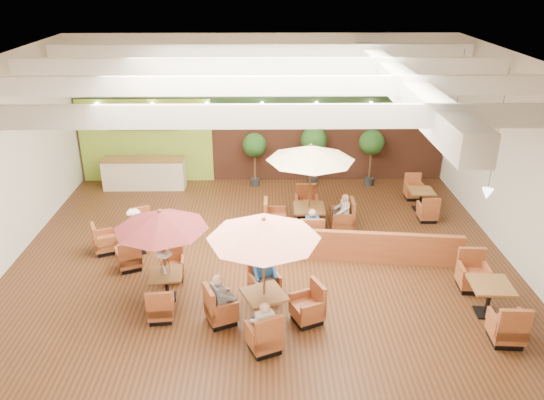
{
  "coord_description": "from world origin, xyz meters",
  "views": [
    {
      "loc": [
        0.11,
        -13.4,
        7.65
      ],
      "look_at": [
        0.3,
        0.5,
        1.5
      ],
      "focal_mm": 35.0,
      "sensor_mm": 36.0,
      "label": 1
    }
  ],
  "objects_px": {
    "table_0": "(162,232)",
    "diner_3": "(312,224)",
    "topiary_0": "(255,147)",
    "diner_0": "(264,321)",
    "table_1": "(264,253)",
    "diner_2": "(221,294)",
    "table_2": "(310,173)",
    "topiary_1": "(314,142)",
    "booth_divider": "(342,246)",
    "topiary_2": "(372,144)",
    "diner_1": "(264,271)",
    "table_4": "(488,299)",
    "table_3": "(128,239)",
    "service_counter": "(144,173)",
    "table_5": "(420,200)",
    "diner_4": "(343,209)"
  },
  "relations": [
    {
      "from": "table_4",
      "to": "topiary_2",
      "type": "bearing_deg",
      "value": 102.65
    },
    {
      "from": "diner_3",
      "to": "table_2",
      "type": "bearing_deg",
      "value": 88.17
    },
    {
      "from": "table_2",
      "to": "diner_4",
      "type": "bearing_deg",
      "value": 1.03
    },
    {
      "from": "table_5",
      "to": "diner_2",
      "type": "xyz_separation_m",
      "value": [
        -6.33,
        -6.23,
        0.43
      ]
    },
    {
      "from": "topiary_2",
      "to": "diner_4",
      "type": "relative_size",
      "value": 2.77
    },
    {
      "from": "diner_3",
      "to": "diner_4",
      "type": "xyz_separation_m",
      "value": [
        1.06,
        1.06,
        -0.01
      ]
    },
    {
      "from": "topiary_2",
      "to": "table_0",
      "type": "bearing_deg",
      "value": -130.72
    },
    {
      "from": "diner_1",
      "to": "diner_3",
      "type": "distance_m",
      "value": 2.95
    },
    {
      "from": "topiary_1",
      "to": "diner_1",
      "type": "relative_size",
      "value": 2.82
    },
    {
      "from": "diner_3",
      "to": "table_4",
      "type": "bearing_deg",
      "value": -42.14
    },
    {
      "from": "diner_1",
      "to": "table_4",
      "type": "bearing_deg",
      "value": 156.99
    },
    {
      "from": "topiary_2",
      "to": "diner_1",
      "type": "distance_m",
      "value": 8.52
    },
    {
      "from": "table_1",
      "to": "table_2",
      "type": "distance_m",
      "value": 4.86
    },
    {
      "from": "topiary_0",
      "to": "topiary_1",
      "type": "bearing_deg",
      "value": 0.0
    },
    {
      "from": "table_0",
      "to": "diner_3",
      "type": "relative_size",
      "value": 3.08
    },
    {
      "from": "topiary_2",
      "to": "topiary_1",
      "type": "bearing_deg",
      "value": 180.0
    },
    {
      "from": "table_1",
      "to": "diner_2",
      "type": "xyz_separation_m",
      "value": [
        -1.0,
        0.0,
        -1.08
      ]
    },
    {
      "from": "topiary_2",
      "to": "diner_3",
      "type": "xyz_separation_m",
      "value": [
        -2.59,
        -4.89,
        -0.85
      ]
    },
    {
      "from": "table_5",
      "to": "topiary_2",
      "type": "height_order",
      "value": "topiary_2"
    },
    {
      "from": "diner_2",
      "to": "topiary_0",
      "type": "bearing_deg",
      "value": 145.82
    },
    {
      "from": "topiary_0",
      "to": "table_0",
      "type": "bearing_deg",
      "value": -105.59
    },
    {
      "from": "table_5",
      "to": "diner_3",
      "type": "distance_m",
      "value": 4.76
    },
    {
      "from": "booth_divider",
      "to": "table_3",
      "type": "bearing_deg",
      "value": -178.55
    },
    {
      "from": "table_1",
      "to": "table_0",
      "type": "bearing_deg",
      "value": 133.61
    },
    {
      "from": "service_counter",
      "to": "diner_4",
      "type": "relative_size",
      "value": 3.84
    },
    {
      "from": "service_counter",
      "to": "table_1",
      "type": "distance_m",
      "value": 9.5
    },
    {
      "from": "table_5",
      "to": "table_3",
      "type": "bearing_deg",
      "value": -163.29
    },
    {
      "from": "table_0",
      "to": "service_counter",
      "type": "bearing_deg",
      "value": 99.3
    },
    {
      "from": "topiary_1",
      "to": "diner_1",
      "type": "xyz_separation_m",
      "value": [
        -1.84,
        -7.48,
        -0.93
      ]
    },
    {
      "from": "diner_3",
      "to": "service_counter",
      "type": "bearing_deg",
      "value": 139.52
    },
    {
      "from": "booth_divider",
      "to": "table_1",
      "type": "relative_size",
      "value": 2.33
    },
    {
      "from": "service_counter",
      "to": "table_2",
      "type": "height_order",
      "value": "table_2"
    },
    {
      "from": "service_counter",
      "to": "table_2",
      "type": "distance_m",
      "value": 7.03
    },
    {
      "from": "diner_0",
      "to": "table_1",
      "type": "bearing_deg",
      "value": 71.36
    },
    {
      "from": "diner_2",
      "to": "table_2",
      "type": "bearing_deg",
      "value": 122.98
    },
    {
      "from": "diner_3",
      "to": "table_0",
      "type": "bearing_deg",
      "value": -147.95
    },
    {
      "from": "table_3",
      "to": "topiary_2",
      "type": "relative_size",
      "value": 1.22
    },
    {
      "from": "table_3",
      "to": "topiary_2",
      "type": "distance_m",
      "value": 9.51
    },
    {
      "from": "table_1",
      "to": "diner_1",
      "type": "distance_m",
      "value": 1.48
    },
    {
      "from": "booth_divider",
      "to": "table_2",
      "type": "distance_m",
      "value": 2.48
    },
    {
      "from": "diner_2",
      "to": "booth_divider",
      "type": "bearing_deg",
      "value": 101.75
    },
    {
      "from": "booth_divider",
      "to": "diner_2",
      "type": "bearing_deg",
      "value": -131.94
    },
    {
      "from": "table_3",
      "to": "topiary_2",
      "type": "height_order",
      "value": "topiary_2"
    },
    {
      "from": "topiary_1",
      "to": "table_2",
      "type": "bearing_deg",
      "value": -96.65
    },
    {
      "from": "topiary_2",
      "to": "diner_3",
      "type": "relative_size",
      "value": 2.7
    },
    {
      "from": "topiary_2",
      "to": "booth_divider",
      "type": "bearing_deg",
      "value": -107.69
    },
    {
      "from": "diner_1",
      "to": "diner_3",
      "type": "relative_size",
      "value": 1.01
    },
    {
      "from": "topiary_0",
      "to": "diner_0",
      "type": "bearing_deg",
      "value": -87.87
    },
    {
      "from": "table_0",
      "to": "topiary_1",
      "type": "xyz_separation_m",
      "value": [
        4.27,
        7.46,
        -0.16
      ]
    },
    {
      "from": "diner_2",
      "to": "diner_4",
      "type": "relative_size",
      "value": 1.07
    }
  ]
}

